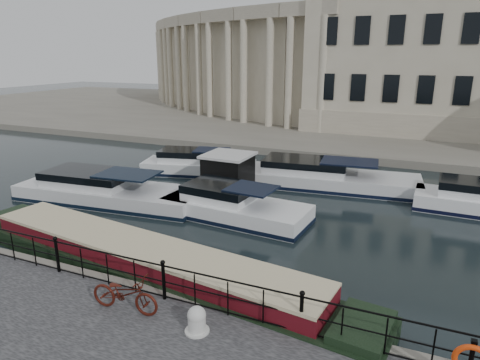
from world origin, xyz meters
name	(u,v)px	position (x,y,z in m)	size (l,w,h in m)	color
ground_plane	(203,279)	(0.00, 0.00, 0.00)	(160.00, 160.00, 0.00)	black
far_bank	(366,118)	(0.00, 39.00, 0.28)	(120.00, 42.00, 0.55)	#6B665B
railing	(164,278)	(0.00, -2.25, 1.20)	(24.14, 0.14, 1.22)	black
civic_building	(355,56)	(-1.00, 34.71, 7.04)	(53.55, 31.84, 16.85)	#ADA38C
bicycle	(125,293)	(-0.64, -3.17, 1.08)	(0.70, 2.01, 1.06)	#43130C
mooring_bollard	(197,320)	(1.58, -3.19, 0.88)	(0.63, 0.63, 0.71)	silver
narrowboat	(143,266)	(-1.97, -0.61, 0.37)	(16.55, 4.27, 1.60)	black
harbour_hut	(228,175)	(-3.24, 8.99, 0.95)	(3.42, 2.88, 2.21)	#6B665B
cabin_cruisers	(253,189)	(-1.75, 8.86, 0.37)	(26.03, 10.92, 1.99)	silver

